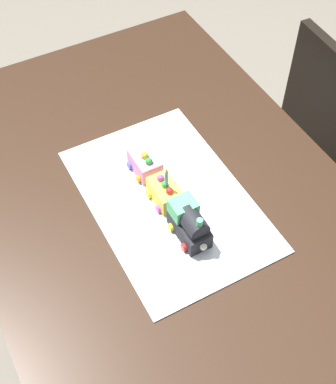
% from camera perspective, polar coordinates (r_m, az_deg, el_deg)
% --- Properties ---
extents(ground_plane, '(8.00, 8.00, 0.00)m').
position_cam_1_polar(ground_plane, '(2.12, -1.16, -12.13)').
color(ground_plane, gray).
extents(dining_table, '(1.40, 1.00, 0.74)m').
position_cam_1_polar(dining_table, '(1.58, -1.53, -1.82)').
color(dining_table, '#382316').
rests_on(dining_table, ground).
extents(cake_board, '(0.60, 0.40, 0.00)m').
position_cam_1_polar(cake_board, '(1.46, -0.00, -0.78)').
color(cake_board, silver).
rests_on(cake_board, dining_table).
extents(cake_locomotive, '(0.14, 0.08, 0.12)m').
position_cam_1_polar(cake_locomotive, '(1.36, 2.27, -3.30)').
color(cake_locomotive, '#232328').
rests_on(cake_locomotive, cake_board).
extents(cake_car_caboose_lemon, '(0.10, 0.08, 0.07)m').
position_cam_1_polar(cake_car_caboose_lemon, '(1.44, -0.31, -0.02)').
color(cake_car_caboose_lemon, '#F4E04C').
rests_on(cake_car_caboose_lemon, cake_board).
extents(cake_car_tanker_bubblegum, '(0.10, 0.08, 0.07)m').
position_cam_1_polar(cake_car_tanker_bubblegum, '(1.51, -2.44, 3.03)').
color(cake_car_tanker_bubblegum, pink).
rests_on(cake_car_tanker_bubblegum, cake_board).
extents(birthday_candle, '(0.01, 0.01, 0.06)m').
position_cam_1_polar(birthday_candle, '(1.38, -0.17, 1.64)').
color(birthday_candle, '#4CA5E5').
rests_on(birthday_candle, cake_car_caboose_lemon).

